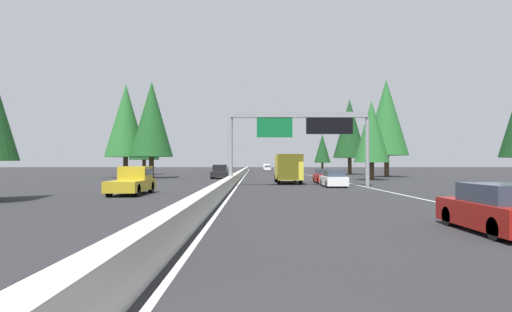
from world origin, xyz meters
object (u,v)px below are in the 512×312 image
(sedan_mid_right, at_px, (267,168))
(conifer_right_distant, at_px, (322,148))
(sedan_far_left, at_px, (497,210))
(sedan_distant_b, at_px, (324,177))
(pickup_near_right, at_px, (267,167))
(conifer_left_far, at_px, (144,133))
(bus_far_center, at_px, (291,165))
(conifer_right_mid, at_px, (386,117))
(oncoming_far, at_px, (220,172))
(sedan_near_center, at_px, (334,179))
(conifer_left_near, at_px, (152,119))
(conifer_right_near, at_px, (372,132))
(sign_gantry_overhead, at_px, (301,127))
(conifer_left_mid, at_px, (126,121))
(oncoming_near, at_px, (133,180))
(conifer_right_far, at_px, (350,129))
(minivan_distant_a, at_px, (282,168))
(box_truck_mid_center, at_px, (288,168))

(sedan_mid_right, height_order, conifer_right_distant, conifer_right_distant)
(sedan_far_left, xyz_separation_m, sedan_distant_b, (32.35, -0.05, 0.00))
(pickup_near_right, xyz_separation_m, conifer_left_far, (-47.76, 23.77, 6.57))
(sedan_mid_right, relative_size, pickup_near_right, 0.79)
(sedan_far_left, bearing_deg, conifer_right_distant, -6.13)
(bus_far_center, bearing_deg, conifer_right_mid, -142.80)
(sedan_mid_right, xyz_separation_m, oncoming_far, (-59.85, 8.38, 0.23))
(sedan_far_left, height_order, sedan_near_center, same)
(pickup_near_right, bearing_deg, conifer_left_near, 164.66)
(oncoming_far, height_order, conifer_right_near, conifer_right_near)
(oncoming_far, bearing_deg, conifer_right_mid, 103.43)
(sign_gantry_overhead, distance_m, conifer_right_near, 18.19)
(sign_gantry_overhead, height_order, sedan_mid_right, sign_gantry_overhead)
(sedan_distant_b, distance_m, conifer_left_mid, 32.00)
(conifer_left_near, bearing_deg, sedan_mid_right, -17.20)
(conifer_left_mid, bearing_deg, sedan_distant_b, -123.82)
(oncoming_near, bearing_deg, oncoming_far, 173.46)
(bus_far_center, height_order, conifer_left_far, conifer_left_far)
(conifer_right_distant, bearing_deg, conifer_right_far, 178.96)
(minivan_distant_a, bearing_deg, conifer_right_distant, -57.35)
(sedan_near_center, bearing_deg, conifer_right_far, -14.31)
(minivan_distant_a, bearing_deg, bus_far_center, -179.99)
(conifer_right_near, bearing_deg, minivan_distant_a, 7.79)
(sedan_far_left, height_order, conifer_left_far, conifer_left_far)
(box_truck_mid_center, bearing_deg, oncoming_far, 29.48)
(conifer_left_mid, bearing_deg, conifer_right_distant, -34.49)
(sedan_far_left, xyz_separation_m, conifer_right_distant, (103.37, -11.10, 5.34))
(oncoming_far, relative_size, conifer_left_mid, 0.42)
(oncoming_far, bearing_deg, sign_gantry_overhead, 23.66)
(sedan_mid_right, relative_size, conifer_right_distant, 0.44)
(conifer_right_near, bearing_deg, bus_far_center, 14.89)
(conifer_left_near, bearing_deg, conifer_right_near, -103.55)
(sign_gantry_overhead, xyz_separation_m, conifer_left_mid, (23.64, 22.75, 2.88))
(pickup_near_right, distance_m, conifer_left_mid, 68.47)
(conifer_right_mid, bearing_deg, pickup_near_right, 14.76)
(pickup_near_right, bearing_deg, bus_far_center, -175.70)
(minivan_distant_a, bearing_deg, conifer_left_mid, 151.14)
(sedan_mid_right, xyz_separation_m, conifer_right_far, (-39.07, -14.04, 7.78))
(sedan_distant_b, xyz_separation_m, oncoming_near, (-16.07, 15.49, 0.23))
(conifer_left_near, bearing_deg, conifer_right_far, -59.00)
(sedan_near_center, distance_m, sedan_distant_b, 7.16)
(sedan_mid_right, bearing_deg, conifer_left_near, 162.80)
(sedan_mid_right, bearing_deg, bus_far_center, -174.72)
(conifer_right_mid, bearing_deg, minivan_distant_a, 16.40)
(minivan_distant_a, distance_m, conifer_right_mid, 46.37)
(box_truck_mid_center, height_order, conifer_right_near, conifer_right_near)
(sedan_near_center, xyz_separation_m, box_truck_mid_center, (6.76, 3.52, 0.93))
(conifer_left_mid, bearing_deg, conifer_left_near, -112.89)
(sign_gantry_overhead, xyz_separation_m, sedan_near_center, (-0.83, -2.77, -4.64))
(conifer_right_near, distance_m, conifer_right_far, 26.58)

